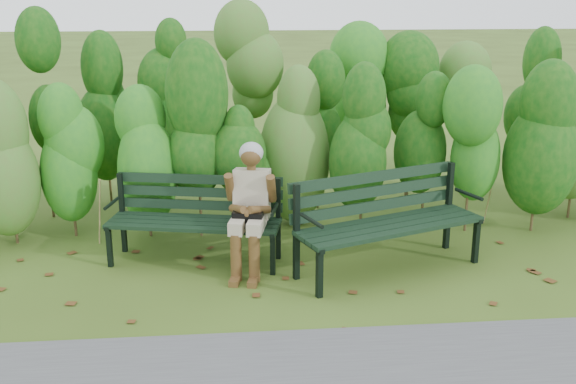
{
  "coord_description": "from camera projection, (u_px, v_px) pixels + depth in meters",
  "views": [
    {
      "loc": [
        -0.55,
        -5.63,
        2.55
      ],
      "look_at": [
        0.0,
        0.35,
        0.75
      ],
      "focal_mm": 42.0,
      "sensor_mm": 36.0,
      "label": 1
    }
  ],
  "objects": [
    {
      "name": "seated_woman",
      "position": [
        250.0,
        200.0,
        6.24
      ],
      "size": [
        0.51,
        0.74,
        1.21
      ],
      "color": "#B6AD8F",
      "rests_on": "ground"
    },
    {
      "name": "bench_left",
      "position": [
        196.0,
        212.0,
        6.52
      ],
      "size": [
        1.73,
        0.87,
        0.83
      ],
      "color": "black",
      "rests_on": "ground"
    },
    {
      "name": "ground",
      "position": [
        291.0,
        281.0,
        6.15
      ],
      "size": [
        80.0,
        80.0,
        0.0
      ],
      "primitive_type": "plane",
      "color": "#364816"
    },
    {
      "name": "leaf_litter",
      "position": [
        297.0,
        284.0,
        6.09
      ],
      "size": [
        5.45,
        2.07,
        0.01
      ],
      "color": "#563417",
      "rests_on": "ground"
    },
    {
      "name": "bench_right",
      "position": [
        384.0,
        214.0,
        6.32
      ],
      "size": [
        1.91,
        1.21,
        0.91
      ],
      "color": "black",
      "rests_on": "ground"
    },
    {
      "name": "hedge_band",
      "position": [
        276.0,
        110.0,
        7.56
      ],
      "size": [
        11.04,
        1.67,
        2.42
      ],
      "color": "#47381E",
      "rests_on": "ground"
    }
  ]
}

